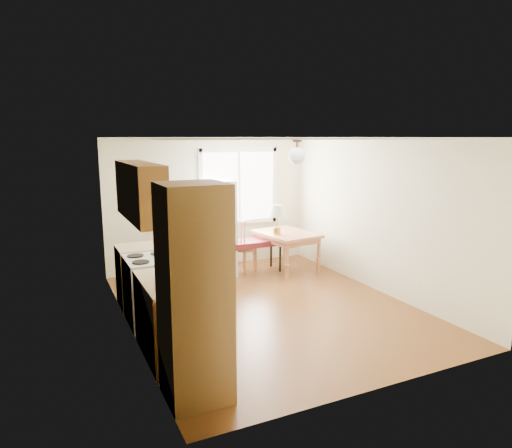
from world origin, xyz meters
TOP-DOWN VIEW (x-y plane):
  - room_shell at (0.00, 0.00)m, footprint 4.60×5.60m
  - kitchen_run at (-1.72, -0.63)m, footprint 0.65×3.40m
  - window_unit at (0.60, 2.47)m, footprint 1.64×0.05m
  - pendant_light at (0.70, 0.40)m, footprint 0.26×0.26m
  - refrigerator at (-0.23, 1.86)m, footprint 0.81×0.81m
  - bench at (0.48, 1.74)m, footprint 1.35×0.50m
  - dining_table at (1.19, 1.60)m, footprint 1.05×1.30m
  - chair at (0.35, 1.80)m, footprint 0.50×0.49m
  - table_lamp at (0.96, 1.53)m, footprint 0.32×0.32m
  - coffee_maker at (-1.72, -1.03)m, footprint 0.18×0.23m
  - kettle at (-1.73, -0.70)m, footprint 0.11×0.11m

SIDE VIEW (x-z plane):
  - bench at x=0.48m, z-range 0.24..0.87m
  - chair at x=0.35m, z-range 0.07..1.08m
  - dining_table at x=1.19m, z-range 0.27..1.00m
  - kitchen_run at x=-1.72m, z-range -0.26..1.94m
  - refrigerator at x=-0.23m, z-range 0.00..1.75m
  - kettle at x=-1.73m, z-range 0.88..1.09m
  - coffee_maker at x=-1.72m, z-range 0.85..1.20m
  - table_lamp at x=0.96m, z-range 0.86..1.41m
  - room_shell at x=0.00m, z-range -0.06..2.56m
  - window_unit at x=0.60m, z-range 0.79..2.31m
  - pendant_light at x=0.70m, z-range 2.04..2.44m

